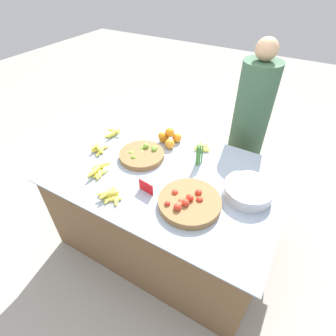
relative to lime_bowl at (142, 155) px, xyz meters
name	(u,v)px	position (x,y,z in m)	size (l,w,h in m)	color
ground_plane	(168,235)	(0.28, -0.07, -0.81)	(12.00, 12.00, 0.00)	#A39E93
market_table	(168,207)	(0.28, -0.07, -0.42)	(1.72, 1.16, 0.79)	brown
lime_bowl	(142,155)	(0.00, 0.00, 0.00)	(0.36, 0.36, 0.08)	olive
tomato_basket	(189,202)	(0.56, -0.28, 0.00)	(0.42, 0.42, 0.09)	olive
orange_pile	(169,138)	(0.09, 0.28, 0.03)	(0.18, 0.20, 0.14)	orange
metal_bowl	(248,191)	(0.87, 0.00, 0.02)	(0.33, 0.33, 0.09)	silver
price_sign	(146,187)	(0.25, -0.32, 0.02)	(0.12, 0.02, 0.09)	red
veg_bundle	(198,155)	(0.43, 0.15, 0.06)	(0.04, 0.06, 0.17)	#4C8E42
banana_bunch_back_center	(113,133)	(-0.41, 0.14, 0.00)	(0.15, 0.21, 0.05)	#EFDB4C
banana_bunch_front_right	(110,195)	(0.07, -0.49, 0.00)	(0.19, 0.16, 0.06)	#EFDB4C
banana_bunch_middle_left	(99,149)	(-0.36, -0.11, 0.00)	(0.14, 0.18, 0.06)	#EFDB4C
banana_bunch_middle_right	(98,171)	(-0.18, -0.33, 0.00)	(0.13, 0.22, 0.06)	#EFDB4C
banana_bunch_front_left	(201,147)	(0.37, 0.34, -0.01)	(0.15, 0.15, 0.03)	#EFDB4C
vendor_person	(247,134)	(0.63, 0.84, -0.08)	(0.32, 0.32, 1.59)	#385B42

